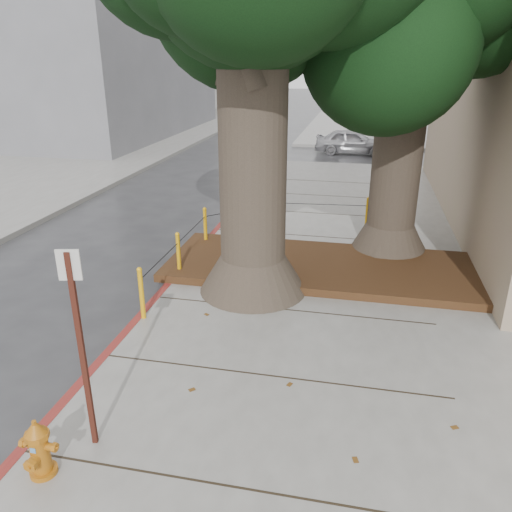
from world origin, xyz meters
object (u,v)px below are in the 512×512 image
at_px(fire_hydrant, 39,449).
at_px(signpost, 80,341).
at_px(car_dark, 98,130).
at_px(car_silver, 352,141).

height_order(fire_hydrant, signpost, signpost).
relative_size(signpost, car_dark, 0.56).
xyz_separation_m(signpost, car_dark, (-11.27, 21.09, -0.89)).
bearing_deg(fire_hydrant, car_silver, 81.41).
bearing_deg(car_silver, signpost, 173.15).
distance_m(car_silver, car_dark, 13.58).
xyz_separation_m(signpost, car_silver, (2.29, 20.25, -0.93)).
distance_m(fire_hydrant, signpost, 1.20).
height_order(car_silver, car_dark, car_dark).
xyz_separation_m(fire_hydrant, signpost, (0.31, 0.55, 1.02)).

